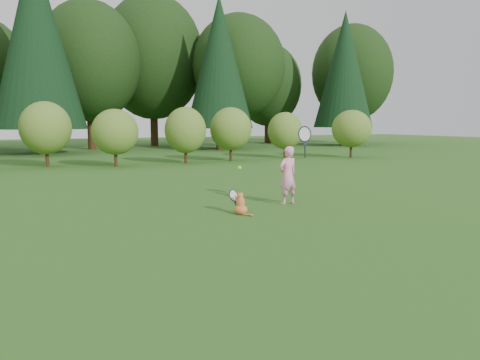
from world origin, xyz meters
name	(u,v)px	position (x,y,z in m)	size (l,w,h in m)	color
ground	(249,221)	(0.00, 0.00, 0.00)	(100.00, 100.00, 0.00)	#275618
shrub_row	(115,134)	(0.00, 13.00, 1.40)	(28.00, 3.00, 2.80)	#467524
woodland_backdrop	(80,30)	(0.00, 23.00, 7.50)	(48.00, 10.00, 15.00)	black
child	(288,174)	(1.69, 1.29, 0.71)	(0.77, 0.46, 2.02)	#FF98BF
cat	(240,203)	(0.16, 0.69, 0.24)	(0.32, 0.65, 0.62)	#C75526
tennis_ball	(239,168)	(0.12, 0.65, 0.98)	(0.08, 0.08, 0.08)	#C2DE1A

